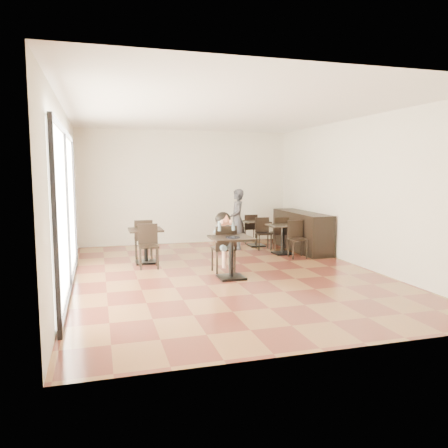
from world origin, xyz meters
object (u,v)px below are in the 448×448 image
object	(u,v)px
adult_patron	(237,219)
child_chair	(223,249)
chair_mid_a	(279,233)
chair_left_a	(143,239)
cafe_table_left	(146,246)
chair_back_b	(264,234)
cafe_table_mid	(282,239)
cafe_table_back	(256,234)
chair_back_a	(250,229)
chair_left_b	(149,247)
child	(223,243)
chair_mid_b	(298,240)
child_table	(231,258)

from	to	relation	value
adult_patron	child_chair	bearing A→B (deg)	-16.91
chair_mid_a	chair_left_a	xyz separation A→B (m)	(-3.54, -0.15, 0.03)
cafe_table_left	chair_back_b	world-z (taller)	chair_back_b
cafe_table_mid	cafe_table_back	world-z (taller)	cafe_table_mid
cafe_table_mid	chair_back_a	xyz separation A→B (m)	(-0.22, 1.82, 0.05)
adult_patron	cafe_table_back	bearing A→B (deg)	121.77
chair_left_b	cafe_table_mid	bearing A→B (deg)	14.37
child	chair_left_a	bearing A→B (deg)	126.74
cafe_table_back	chair_mid_a	size ratio (longest dim) A/B	0.79
chair_mid_b	chair_left_a	bearing A→B (deg)	170.31
cafe_table_back	child_chair	bearing A→B (deg)	-122.20
child_chair	chair_left_a	xyz separation A→B (m)	(-1.42, 1.90, -0.02)
cafe_table_left	chair_left_b	bearing A→B (deg)	-90.00
child_table	child	bearing A→B (deg)	90.00
chair_left_a	chair_back_b	bearing A→B (deg)	-171.53
cafe_table_left	cafe_table_back	size ratio (longest dim) A/B	1.12
chair_back_a	cafe_table_mid	bearing A→B (deg)	104.00
chair_left_a	chair_back_b	distance (m)	3.18
chair_back_a	adult_patron	bearing A→B (deg)	59.58
chair_mid_a	chair_back_b	bearing A→B (deg)	-19.21
cafe_table_left	chair_back_a	world-z (taller)	chair_back_a
cafe_table_back	chair_left_a	size ratio (longest dim) A/B	0.74
chair_mid_a	chair_back_b	size ratio (longest dim) A/B	1.05
cafe_table_back	chair_left_a	bearing A→B (deg)	-164.71
adult_patron	chair_left_a	xyz separation A→B (m)	(-2.52, -0.57, -0.33)
cafe_table_left	chair_mid_b	xyz separation A→B (m)	(3.54, -0.40, 0.05)
cafe_table_mid	chair_back_a	world-z (taller)	chair_back_a
cafe_table_back	chair_back_a	bearing A→B (deg)	90.00
child_chair	adult_patron	size ratio (longest dim) A/B	0.61
cafe_table_left	child	bearing A→B (deg)	-43.62
chair_left_a	adult_patron	bearing A→B (deg)	-164.55
child_table	cafe_table_mid	world-z (taller)	child_table
cafe_table_left	child_chair	bearing A→B (deg)	-43.62
cafe_table_back	chair_left_a	xyz separation A→B (m)	(-3.17, -0.87, 0.12)
cafe_table_left	chair_back_b	size ratio (longest dim) A/B	0.93
child_table	cafe_table_left	bearing A→B (deg)	126.74
adult_patron	cafe_table_left	world-z (taller)	adult_patron
child_chair	chair_mid_a	world-z (taller)	child_chair
child	cafe_table_left	distance (m)	1.98
cafe_table_back	chair_mid_b	distance (m)	1.86
cafe_table_back	chair_left_b	world-z (taller)	chair_left_b
adult_patron	chair_back_a	xyz separation A→B (m)	(0.65, 0.85, -0.38)
adult_patron	chair_back_b	bearing A→B (deg)	75.95
child_table	chair_mid_b	bearing A→B (deg)	35.32
chair_mid_b	cafe_table_left	bearing A→B (deg)	178.88
chair_mid_a	chair_back_a	world-z (taller)	chair_mid_a
chair_mid_b	chair_left_b	bearing A→B (deg)	-172.24
chair_left_a	chair_left_b	bearing A→B (deg)	92.78
adult_patron	cafe_table_mid	xyz separation A→B (m)	(0.87, -0.97, -0.43)
chair_left_a	child_table	bearing A→B (deg)	122.86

